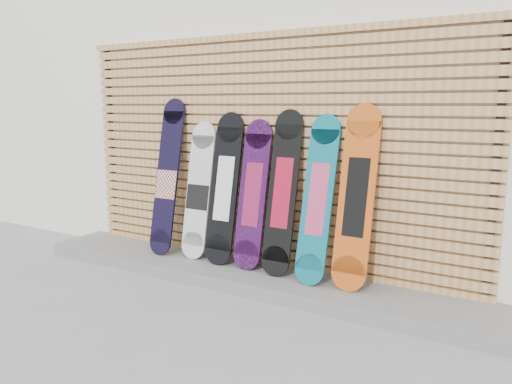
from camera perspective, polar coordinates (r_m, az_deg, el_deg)
ground at (r=4.16m, az=-4.36°, el=-13.27°), size 80.00×80.00×0.00m
building at (r=6.85m, az=16.47°, el=10.87°), size 12.00×5.00×3.60m
concrete_step at (r=4.75m, az=-1.11°, el=-9.49°), size 4.60×0.70×0.12m
slat_wall at (r=4.75m, az=0.70°, el=4.72°), size 4.26×0.08×2.29m
snowboard_0 at (r=5.20m, az=-10.12°, el=1.60°), size 0.27×0.36×1.59m
snowboard_1 at (r=5.01m, az=-6.58°, el=0.07°), size 0.28×0.29×1.36m
snowboard_2 at (r=4.80m, az=-3.64°, el=0.40°), size 0.30×0.32×1.46m
snowboard_3 at (r=4.65m, az=-0.38°, el=-0.29°), size 0.28×0.30×1.39m
snowboard_4 at (r=4.48m, az=3.04°, el=-0.09°), size 0.28×0.32×1.48m
snowboard_5 at (r=4.31m, az=7.07°, el=-0.82°), size 0.27×0.38×1.45m
snowboard_6 at (r=4.20m, az=11.41°, el=-0.59°), size 0.30×0.34×1.54m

